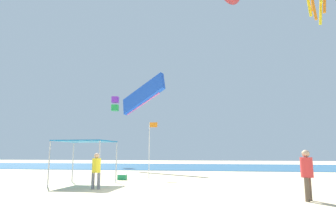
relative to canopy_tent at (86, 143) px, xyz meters
The scene contains 9 objects.
ground 4.76m from the canopy_tent, 28.50° to the right, with size 110.00×110.00×0.10m, color beige.
ocean_strip 22.93m from the canopy_tent, 80.81° to the left, with size 110.00×18.46×0.03m, color #28608C.
canopy_tent is the anchor object (origin of this frame).
person_near_tent 2.83m from the canopy_tent, 52.77° to the right, with size 0.46×0.41×1.73m.
person_leftmost 11.47m from the canopy_tent, 21.38° to the right, with size 0.44×0.45×1.84m.
banner_flag 5.34m from the canopy_tent, 59.40° to the left, with size 0.61×0.06×3.88m.
cooler_box 3.94m from the canopy_tent, 68.60° to the left, with size 0.57×0.37×0.35m.
kite_parafoil_blue 15.21m from the canopy_tent, 91.15° to the left, with size 5.51×4.18×3.98m.
kite_box_purple 23.69m from the canopy_tent, 105.52° to the left, with size 1.07×1.06×1.92m.
Camera 1 is at (3.73, -14.07, 1.73)m, focal length 31.81 mm.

